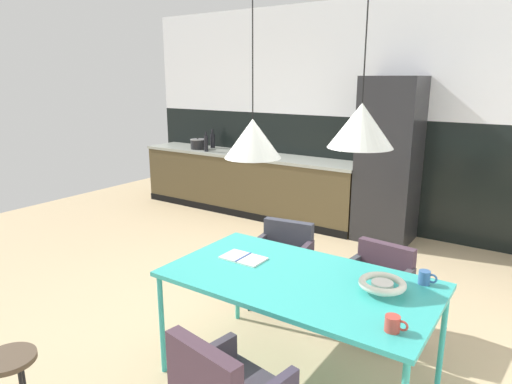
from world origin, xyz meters
The scene contains 18 objects.
ground_plane centered at (0.00, 0.00, 0.00)m, with size 9.67×9.67×0.00m, color tan.
back_wall_splashback_dark centered at (0.00, 2.90, 0.74)m, with size 7.44×0.12×1.47m, color black.
back_wall_panel_upper centered at (0.00, 2.90, 2.21)m, with size 7.44×0.12×1.47m, color white.
kitchen_counter centered at (-1.81, 2.54, 0.45)m, with size 3.55×0.63×0.89m.
refrigerator_column centered at (0.31, 2.54, 1.00)m, with size 0.67×0.60×2.00m, color #232326.
dining_table centered at (0.74, -0.49, 0.70)m, with size 1.69×0.94×0.75m.
armchair_near_window centered at (0.96, 0.40, 0.47)m, with size 0.53×0.51×0.71m.
armchair_corner_seat centered at (0.10, 0.39, 0.49)m, with size 0.54×0.53×0.74m.
fruit_bowl centered at (1.24, -0.39, 0.79)m, with size 0.28×0.28×0.07m.
open_book centered at (0.27, -0.44, 0.75)m, with size 0.30×0.19×0.02m.
mug_glass_clear centered at (1.43, -0.77, 0.79)m, with size 0.12×0.08×0.08m.
mug_short_terracotta centered at (1.42, -0.14, 0.79)m, with size 0.11×0.07×0.09m.
cooking_pot centered at (-2.70, 2.47, 0.97)m, with size 0.23×0.23×0.18m.
bottle_oil_tall centered at (-2.58, 2.69, 1.02)m, with size 0.07×0.07×0.29m.
bottle_spice_small centered at (-2.43, 2.36, 1.02)m, with size 0.06×0.06×0.30m.
side_stool centered at (-0.35, -1.79, 0.43)m, with size 0.29×0.29×0.49m.
pendant_lamp_over_table_near centered at (0.40, -0.51, 1.61)m, with size 0.36×0.36×1.41m.
pendant_lamp_over_table_far centered at (1.08, -0.45, 1.72)m, with size 0.36×0.36×1.30m.
Camera 1 is at (1.99, -2.81, 1.97)m, focal length 31.54 mm.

